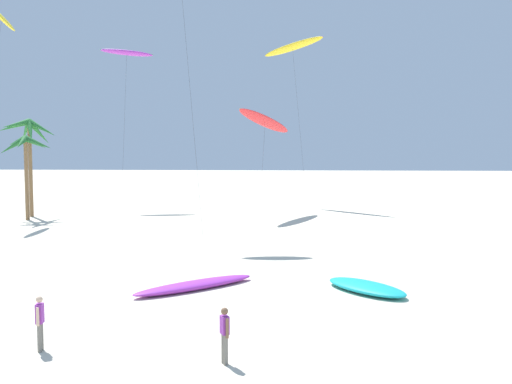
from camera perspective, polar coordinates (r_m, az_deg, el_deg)
palm_tree_0 at (r=53.21m, az=-21.66°, el=3.88°), size 4.54×4.64×7.24m
palm_tree_1 at (r=55.65m, az=-21.41°, el=5.19°), size 5.38×4.64×8.77m
flying_kite_1 at (r=62.90m, az=-12.55°, el=13.18°), size 5.45×7.79×16.51m
flying_kite_2 at (r=55.86m, az=-23.67°, el=15.36°), size 1.28×7.87×18.38m
flying_kite_3 at (r=53.07m, az=0.90°, el=6.94°), size 5.06×9.52×9.86m
flying_kite_4 at (r=63.69m, az=3.60°, el=14.00°), size 6.83×7.24×17.71m
grounded_kite_0 at (r=26.01m, az=-5.98°, el=-9.04°), size 5.26×4.83×0.36m
grounded_kite_1 at (r=25.86m, az=10.75°, el=-9.13°), size 4.01×4.25×0.40m
person_foreground_walker at (r=17.16m, az=-3.09°, el=-13.63°), size 0.31×0.46×1.65m
person_near_right at (r=19.31m, az=-20.41°, el=-11.75°), size 0.24×0.51×1.71m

